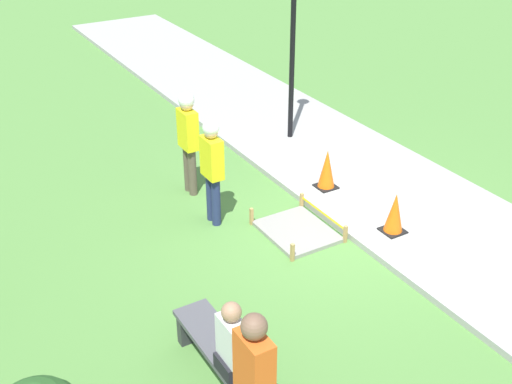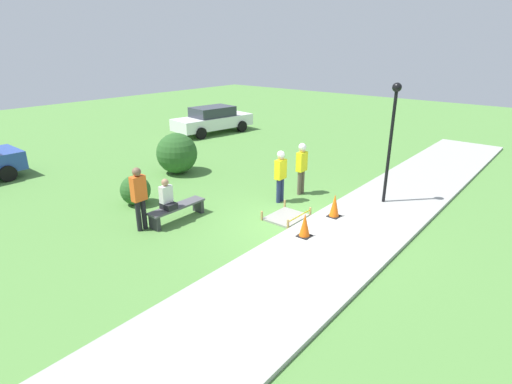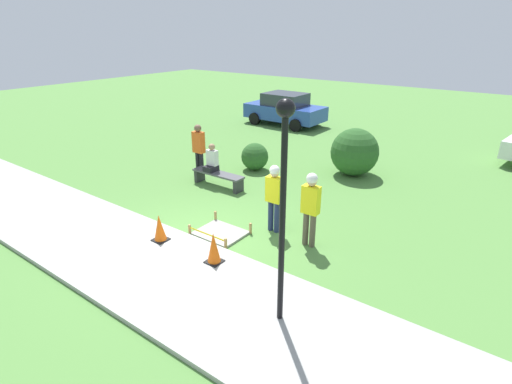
{
  "view_description": "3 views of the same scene",
  "coord_description": "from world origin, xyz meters",
  "px_view_note": "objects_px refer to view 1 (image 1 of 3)",
  "views": [
    {
      "loc": [
        -6.58,
        5.39,
        5.36
      ],
      "look_at": [
        0.43,
        1.23,
        0.84
      ],
      "focal_mm": 45.0,
      "sensor_mm": 36.0,
      "label": 1
    },
    {
      "loc": [
        -8.76,
        -5.75,
        4.95
      ],
      "look_at": [
        -0.09,
        1.45,
        0.74
      ],
      "focal_mm": 28.0,
      "sensor_mm": 36.0,
      "label": 2
    },
    {
      "loc": [
        6.19,
        -5.97,
        4.79
      ],
      "look_at": [
        0.62,
        1.62,
        0.87
      ],
      "focal_mm": 28.0,
      "sensor_mm": 36.0,
      "label": 3
    }
  ],
  "objects_px": {
    "person_seated_on_bench": "(235,344)",
    "bystander_in_orange_shirt": "(254,383)",
    "lamppost_near": "(293,11)",
    "traffic_cone_near_patch": "(395,213)",
    "park_bench": "(226,360)",
    "traffic_cone_far_patch": "(327,169)",
    "worker_assistant": "(188,134)",
    "worker_supervisor": "(212,163)"
  },
  "relations": [
    {
      "from": "person_seated_on_bench",
      "to": "traffic_cone_far_patch",
      "type": "bearing_deg",
      "value": -47.54
    },
    {
      "from": "traffic_cone_far_patch",
      "to": "bystander_in_orange_shirt",
      "type": "xyz_separation_m",
      "value": [
        -4.06,
        3.83,
        0.61
      ]
    },
    {
      "from": "person_seated_on_bench",
      "to": "worker_supervisor",
      "type": "bearing_deg",
      "value": -23.83
    },
    {
      "from": "worker_assistant",
      "to": "lamppost_near",
      "type": "distance_m",
      "value": 3.16
    },
    {
      "from": "traffic_cone_near_patch",
      "to": "worker_supervisor",
      "type": "relative_size",
      "value": 0.37
    },
    {
      "from": "traffic_cone_near_patch",
      "to": "lamppost_near",
      "type": "xyz_separation_m",
      "value": [
        3.76,
        -0.61,
        2.16
      ]
    },
    {
      "from": "traffic_cone_near_patch",
      "to": "worker_assistant",
      "type": "height_order",
      "value": "worker_assistant"
    },
    {
      "from": "worker_supervisor",
      "to": "bystander_in_orange_shirt",
      "type": "xyz_separation_m",
      "value": [
        -4.19,
        1.73,
        0.01
      ]
    },
    {
      "from": "traffic_cone_far_patch",
      "to": "worker_supervisor",
      "type": "bearing_deg",
      "value": 86.51
    },
    {
      "from": "lamppost_near",
      "to": "traffic_cone_far_patch",
      "type": "bearing_deg",
      "value": 162.87
    },
    {
      "from": "traffic_cone_near_patch",
      "to": "bystander_in_orange_shirt",
      "type": "distance_m",
      "value": 4.59
    },
    {
      "from": "traffic_cone_far_patch",
      "to": "worker_assistant",
      "type": "xyz_separation_m",
      "value": [
        1.19,
        1.98,
        0.64
      ]
    },
    {
      "from": "lamppost_near",
      "to": "traffic_cone_near_patch",
      "type": "bearing_deg",
      "value": 170.83
    },
    {
      "from": "worker_supervisor",
      "to": "lamppost_near",
      "type": "relative_size",
      "value": 0.46
    },
    {
      "from": "person_seated_on_bench",
      "to": "worker_supervisor",
      "type": "relative_size",
      "value": 0.51
    },
    {
      "from": "traffic_cone_near_patch",
      "to": "person_seated_on_bench",
      "type": "distance_m",
      "value": 4.02
    },
    {
      "from": "traffic_cone_near_patch",
      "to": "park_bench",
      "type": "relative_size",
      "value": 0.35
    },
    {
      "from": "traffic_cone_far_patch",
      "to": "park_bench",
      "type": "height_order",
      "value": "traffic_cone_far_patch"
    },
    {
      "from": "person_seated_on_bench",
      "to": "bystander_in_orange_shirt",
      "type": "relative_size",
      "value": 0.49
    },
    {
      "from": "traffic_cone_near_patch",
      "to": "bystander_in_orange_shirt",
      "type": "xyz_separation_m",
      "value": [
        -2.4,
        3.87,
        0.63
      ]
    },
    {
      "from": "person_seated_on_bench",
      "to": "lamppost_near",
      "type": "distance_m",
      "value": 7.1
    },
    {
      "from": "park_bench",
      "to": "traffic_cone_near_patch",
      "type": "bearing_deg",
      "value": -69.53
    },
    {
      "from": "traffic_cone_far_patch",
      "to": "lamppost_near",
      "type": "height_order",
      "value": "lamppost_near"
    },
    {
      "from": "worker_assistant",
      "to": "lamppost_near",
      "type": "bearing_deg",
      "value": -70.99
    },
    {
      "from": "worker_assistant",
      "to": "bystander_in_orange_shirt",
      "type": "xyz_separation_m",
      "value": [
        -5.26,
        1.84,
        -0.04
      ]
    },
    {
      "from": "person_seated_on_bench",
      "to": "lamppost_near",
      "type": "height_order",
      "value": "lamppost_near"
    },
    {
      "from": "traffic_cone_near_patch",
      "to": "worker_assistant",
      "type": "xyz_separation_m",
      "value": [
        2.86,
        2.02,
        0.66
      ]
    },
    {
      "from": "traffic_cone_far_patch",
      "to": "bystander_in_orange_shirt",
      "type": "height_order",
      "value": "bystander_in_orange_shirt"
    },
    {
      "from": "traffic_cone_near_patch",
      "to": "lamppost_near",
      "type": "height_order",
      "value": "lamppost_near"
    },
    {
      "from": "worker_assistant",
      "to": "bystander_in_orange_shirt",
      "type": "relative_size",
      "value": 0.99
    },
    {
      "from": "bystander_in_orange_shirt",
      "to": "worker_supervisor",
      "type": "bearing_deg",
      "value": -22.45
    },
    {
      "from": "lamppost_near",
      "to": "person_seated_on_bench",
      "type": "bearing_deg",
      "value": 141.77
    },
    {
      "from": "bystander_in_orange_shirt",
      "to": "traffic_cone_near_patch",
      "type": "bearing_deg",
      "value": -58.16
    },
    {
      "from": "traffic_cone_far_patch",
      "to": "lamppost_near",
      "type": "bearing_deg",
      "value": -17.13
    },
    {
      "from": "traffic_cone_far_patch",
      "to": "park_bench",
      "type": "xyz_separation_m",
      "value": [
        -3.01,
        3.56,
        -0.11
      ]
    },
    {
      "from": "person_seated_on_bench",
      "to": "traffic_cone_near_patch",
      "type": "bearing_deg",
      "value": -65.79
    },
    {
      "from": "park_bench",
      "to": "person_seated_on_bench",
      "type": "distance_m",
      "value": 0.57
    },
    {
      "from": "bystander_in_orange_shirt",
      "to": "person_seated_on_bench",
      "type": "bearing_deg",
      "value": -15.92
    },
    {
      "from": "worker_assistant",
      "to": "bystander_in_orange_shirt",
      "type": "distance_m",
      "value": 5.57
    },
    {
      "from": "park_bench",
      "to": "person_seated_on_bench",
      "type": "relative_size",
      "value": 2.08
    },
    {
      "from": "traffic_cone_far_patch",
      "to": "worker_supervisor",
      "type": "height_order",
      "value": "worker_supervisor"
    },
    {
      "from": "worker_supervisor",
      "to": "worker_assistant",
      "type": "xyz_separation_m",
      "value": [
        1.07,
        -0.11,
        0.05
      ]
    }
  ]
}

